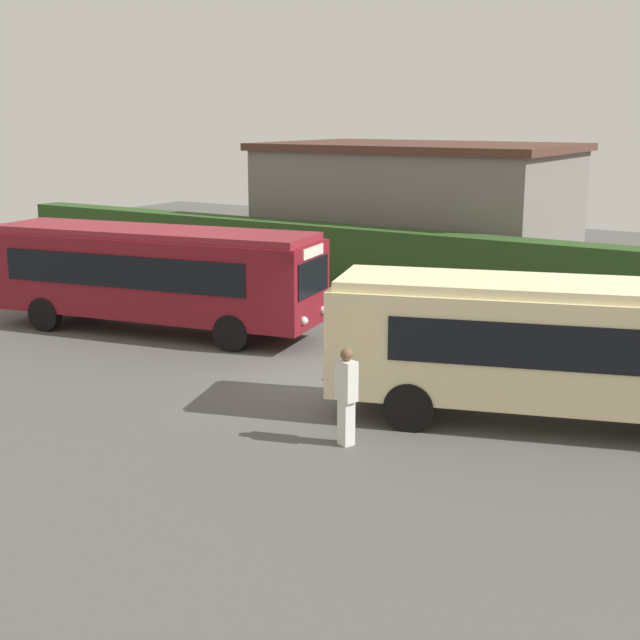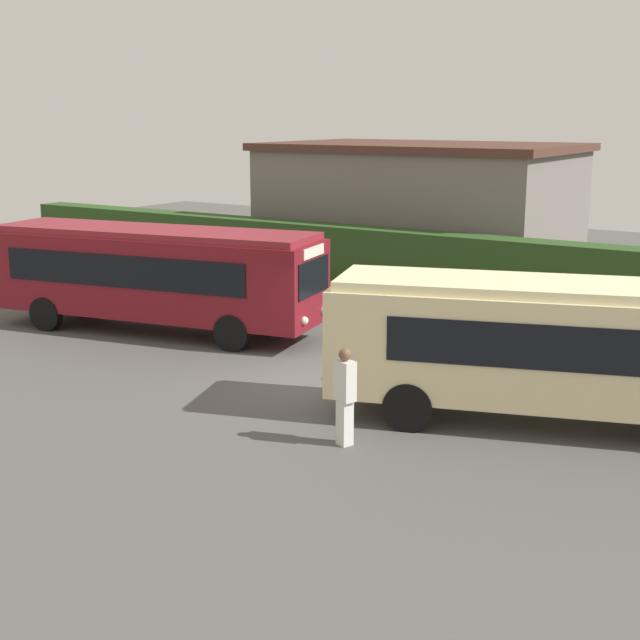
{
  "view_description": "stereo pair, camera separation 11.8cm",
  "coord_description": "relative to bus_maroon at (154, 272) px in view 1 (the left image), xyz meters",
  "views": [
    {
      "loc": [
        10.84,
        -16.72,
        6.18
      ],
      "look_at": [
        -0.36,
        0.96,
        1.26
      ],
      "focal_mm": 49.33,
      "sensor_mm": 36.0,
      "label": 1
    },
    {
      "loc": [
        10.94,
        -16.66,
        6.18
      ],
      "look_at": [
        -0.36,
        0.96,
        1.26
      ],
      "focal_mm": 49.33,
      "sensor_mm": 36.0,
      "label": 2
    }
  ],
  "objects": [
    {
      "name": "depot_building",
      "position": [
        1.29,
        14.47,
        0.78
      ],
      "size": [
        12.17,
        8.07,
        5.03
      ],
      "color": "slate",
      "rests_on": "ground_plane"
    },
    {
      "name": "person_left",
      "position": [
        8.46,
        -0.88,
        -0.85
      ],
      "size": [
        0.44,
        0.49,
        1.71
      ],
      "rotation": [
        0.0,
        0.0,
        3.71
      ],
      "color": "#334C8C",
      "rests_on": "ground_plane"
    },
    {
      "name": "ground_plane",
      "position": [
        6.49,
        -1.74,
        -1.75
      ],
      "size": [
        64.0,
        64.0,
        0.0
      ],
      "primitive_type": "plane",
      "color": "#514F4C"
    },
    {
      "name": "bus_cream",
      "position": [
        12.26,
        -1.56,
        -0.03
      ],
      "size": [
        9.36,
        5.08,
        2.95
      ],
      "rotation": [
        0.0,
        0.0,
        3.46
      ],
      "color": "beige",
      "rests_on": "ground_plane"
    },
    {
      "name": "bus_maroon",
      "position": [
        0.0,
        0.0,
        0.0
      ],
      "size": [
        10.17,
        4.25,
        3.01
      ],
      "rotation": [
        0.0,
        0.0,
        0.19
      ],
      "color": "maroon",
      "rests_on": "ground_plane"
    },
    {
      "name": "person_center",
      "position": [
        9.27,
        -4.8,
        -0.72
      ],
      "size": [
        0.46,
        0.38,
        1.91
      ],
      "rotation": [
        0.0,
        0.0,
        1.22
      ],
      "color": "silver",
      "rests_on": "ground_plane"
    },
    {
      "name": "hedge_row",
      "position": [
        6.49,
        9.57,
        -0.69
      ],
      "size": [
        44.0,
        1.25,
        2.12
      ],
      "primitive_type": "cube",
      "color": "#2A481E",
      "rests_on": "ground_plane"
    }
  ]
}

